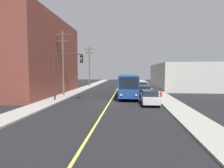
{
  "coord_description": "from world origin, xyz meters",
  "views": [
    {
      "loc": [
        2.3,
        -21.18,
        3.8
      ],
      "look_at": [
        0.0,
        3.91,
        2.0
      ],
      "focal_mm": 29.29,
      "sensor_mm": 36.0,
      "label": 1
    }
  ],
  "objects_px": {
    "parked_car_silver": "(150,97)",
    "utility_pole_mid": "(89,64)",
    "parked_car_blue": "(142,86)",
    "traffic_signal_left_corner": "(66,67)",
    "city_bus": "(128,84)",
    "utility_pole_near": "(63,60)",
    "parked_car_black": "(145,91)",
    "fire_hydrant": "(161,94)"
  },
  "relations": [
    {
      "from": "parked_car_silver",
      "to": "fire_hydrant",
      "type": "distance_m",
      "value": 5.65
    },
    {
      "from": "city_bus",
      "to": "traffic_signal_left_corner",
      "type": "distance_m",
      "value": 9.85
    },
    {
      "from": "parked_car_black",
      "to": "fire_hydrant",
      "type": "bearing_deg",
      "value": -36.45
    },
    {
      "from": "utility_pole_near",
      "to": "traffic_signal_left_corner",
      "type": "bearing_deg",
      "value": -66.04
    },
    {
      "from": "city_bus",
      "to": "parked_car_blue",
      "type": "xyz_separation_m",
      "value": [
        2.74,
        7.86,
        -0.98
      ]
    },
    {
      "from": "parked_car_black",
      "to": "traffic_signal_left_corner",
      "type": "distance_m",
      "value": 12.08
    },
    {
      "from": "parked_car_black",
      "to": "fire_hydrant",
      "type": "xyz_separation_m",
      "value": [
        2.15,
        -1.59,
        -0.26
      ]
    },
    {
      "from": "parked_car_black",
      "to": "parked_car_blue",
      "type": "xyz_separation_m",
      "value": [
        0.24,
        7.97,
        0.0
      ]
    },
    {
      "from": "parked_car_black",
      "to": "utility_pole_mid",
      "type": "distance_m",
      "value": 21.2
    },
    {
      "from": "city_bus",
      "to": "parked_car_silver",
      "type": "height_order",
      "value": "city_bus"
    },
    {
      "from": "utility_pole_near",
      "to": "traffic_signal_left_corner",
      "type": "height_order",
      "value": "utility_pole_near"
    },
    {
      "from": "utility_pole_mid",
      "to": "fire_hydrant",
      "type": "height_order",
      "value": "utility_pole_mid"
    },
    {
      "from": "parked_car_silver",
      "to": "parked_car_black",
      "type": "relative_size",
      "value": 0.99
    },
    {
      "from": "parked_car_silver",
      "to": "utility_pole_mid",
      "type": "relative_size",
      "value": 0.46
    },
    {
      "from": "parked_car_blue",
      "to": "utility_pole_mid",
      "type": "relative_size",
      "value": 0.46
    },
    {
      "from": "utility_pole_near",
      "to": "utility_pole_mid",
      "type": "xyz_separation_m",
      "value": [
        0.17,
        17.73,
        0.02
      ]
    },
    {
      "from": "parked_car_silver",
      "to": "utility_pole_mid",
      "type": "distance_m",
      "value": 26.9
    },
    {
      "from": "parked_car_black",
      "to": "traffic_signal_left_corner",
      "type": "height_order",
      "value": "traffic_signal_left_corner"
    },
    {
      "from": "parked_car_silver",
      "to": "fire_hydrant",
      "type": "bearing_deg",
      "value": 67.32
    },
    {
      "from": "utility_pole_near",
      "to": "fire_hydrant",
      "type": "distance_m",
      "value": 15.18
    },
    {
      "from": "parked_car_blue",
      "to": "utility_pole_near",
      "type": "xyz_separation_m",
      "value": [
        -12.46,
        -8.86,
        4.59
      ]
    },
    {
      "from": "parked_car_black",
      "to": "traffic_signal_left_corner",
      "type": "relative_size",
      "value": 0.74
    },
    {
      "from": "parked_car_silver",
      "to": "city_bus",
      "type": "bearing_deg",
      "value": 109.75
    },
    {
      "from": "parked_car_blue",
      "to": "utility_pole_near",
      "type": "bearing_deg",
      "value": -144.57
    },
    {
      "from": "utility_pole_near",
      "to": "utility_pole_mid",
      "type": "distance_m",
      "value": 17.73
    },
    {
      "from": "parked_car_blue",
      "to": "fire_hydrant",
      "type": "distance_m",
      "value": 9.75
    },
    {
      "from": "parked_car_blue",
      "to": "fire_hydrant",
      "type": "bearing_deg",
      "value": -78.71
    },
    {
      "from": "city_bus",
      "to": "utility_pole_mid",
      "type": "height_order",
      "value": "utility_pole_mid"
    },
    {
      "from": "parked_car_black",
      "to": "city_bus",
      "type": "bearing_deg",
      "value": 177.67
    },
    {
      "from": "city_bus",
      "to": "parked_car_silver",
      "type": "relative_size",
      "value": 2.77
    },
    {
      "from": "parked_car_black",
      "to": "parked_car_blue",
      "type": "height_order",
      "value": "same"
    },
    {
      "from": "parked_car_blue",
      "to": "traffic_signal_left_corner",
      "type": "height_order",
      "value": "traffic_signal_left_corner"
    },
    {
      "from": "parked_car_blue",
      "to": "utility_pole_mid",
      "type": "height_order",
      "value": "utility_pole_mid"
    },
    {
      "from": "parked_car_black",
      "to": "utility_pole_mid",
      "type": "height_order",
      "value": "utility_pole_mid"
    },
    {
      "from": "parked_car_black",
      "to": "utility_pole_mid",
      "type": "relative_size",
      "value": 0.46
    },
    {
      "from": "parked_car_silver",
      "to": "utility_pole_mid",
      "type": "height_order",
      "value": "utility_pole_mid"
    },
    {
      "from": "city_bus",
      "to": "parked_car_silver",
      "type": "bearing_deg",
      "value": -70.25
    },
    {
      "from": "city_bus",
      "to": "utility_pole_near",
      "type": "relative_size",
      "value": 1.27
    },
    {
      "from": "parked_car_silver",
      "to": "traffic_signal_left_corner",
      "type": "height_order",
      "value": "traffic_signal_left_corner"
    },
    {
      "from": "parked_car_black",
      "to": "parked_car_blue",
      "type": "distance_m",
      "value": 7.97
    },
    {
      "from": "parked_car_silver",
      "to": "utility_pole_mid",
      "type": "xyz_separation_m",
      "value": [
        -12.03,
        23.62,
        4.61
      ]
    },
    {
      "from": "utility_pole_near",
      "to": "fire_hydrant",
      "type": "height_order",
      "value": "utility_pole_near"
    }
  ]
}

